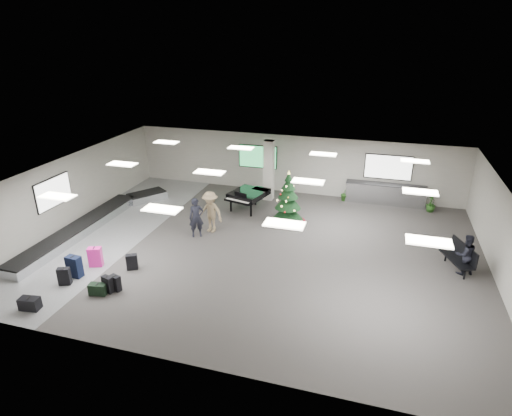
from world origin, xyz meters
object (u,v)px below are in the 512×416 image
(pink_suitcase, at_px, (95,257))
(traveler_a, at_px, (196,218))
(baggage_carousel, at_px, (94,222))
(potted_plant_right, at_px, (431,204))
(service_counter, at_px, (385,194))
(potted_plant_left, at_px, (345,193))
(traveler_bench, at_px, (465,255))
(grand_piano, at_px, (248,195))
(traveler_b, at_px, (210,212))
(christmas_tree, at_px, (288,205))
(bench, at_px, (460,256))

(pink_suitcase, relative_size, traveler_a, 0.45)
(baggage_carousel, relative_size, potted_plant_right, 11.72)
(service_counter, bearing_deg, potted_plant_left, -175.80)
(service_counter, bearing_deg, baggage_carousel, -152.33)
(traveler_bench, bearing_deg, baggage_carousel, -21.33)
(baggage_carousel, height_order, service_counter, service_counter)
(baggage_carousel, relative_size, grand_piano, 4.27)
(traveler_a, xyz_separation_m, traveler_b, (0.40, 0.62, 0.06))
(baggage_carousel, xyz_separation_m, potted_plant_left, (10.80, 6.58, 0.19))
(traveler_b, bearing_deg, service_counter, 50.88)
(grand_piano, bearing_deg, christmas_tree, -6.23)
(bench, xyz_separation_m, traveler_a, (-10.64, -0.10, 0.28))
(grand_piano, relative_size, traveler_bench, 1.44)
(christmas_tree, distance_m, potted_plant_right, 7.35)
(service_counter, xyz_separation_m, traveler_a, (-7.86, -6.30, 0.34))
(grand_piano, xyz_separation_m, traveler_b, (-0.82, -2.88, 0.15))
(pink_suitcase, bearing_deg, baggage_carousel, 106.58)
(baggage_carousel, height_order, potted_plant_left, potted_plant_left)
(baggage_carousel, bearing_deg, service_counter, 27.67)
(baggage_carousel, relative_size, traveler_a, 5.48)
(traveler_a, relative_size, potted_plant_right, 2.14)
(baggage_carousel, bearing_deg, grand_piano, 32.37)
(grand_piano, distance_m, traveler_a, 3.72)
(pink_suitcase, distance_m, traveler_bench, 13.88)
(baggage_carousel, bearing_deg, potted_plant_left, 31.37)
(grand_piano, relative_size, bench, 1.28)
(service_counter, relative_size, traveler_b, 2.14)
(grand_piano, relative_size, traveler_b, 1.20)
(bench, bearing_deg, pink_suitcase, 172.68)
(pink_suitcase, xyz_separation_m, potted_plant_left, (8.49, 9.66, 0.02))
(pink_suitcase, bearing_deg, service_counter, 22.72)
(christmas_tree, relative_size, traveler_a, 1.44)
(traveler_a, bearing_deg, traveler_bench, -31.73)
(baggage_carousel, distance_m, pink_suitcase, 3.85)
(baggage_carousel, relative_size, bench, 5.48)
(service_counter, xyz_separation_m, potted_plant_right, (2.23, -0.45, -0.13))
(service_counter, distance_m, traveler_bench, 7.03)
(baggage_carousel, distance_m, grand_piano, 7.37)
(baggage_carousel, bearing_deg, bench, 1.93)
(christmas_tree, bearing_deg, traveler_bench, -20.52)
(christmas_tree, relative_size, traveler_bench, 1.61)
(baggage_carousel, xyz_separation_m, traveler_bench, (15.75, 0.34, 0.58))
(baggage_carousel, height_order, pink_suitcase, pink_suitcase)
(pink_suitcase, xyz_separation_m, traveler_bench, (13.45, 3.42, 0.40))
(baggage_carousel, height_order, potted_plant_right, potted_plant_right)
(baggage_carousel, relative_size, pink_suitcase, 12.13)
(traveler_b, bearing_deg, bench, 10.63)
(service_counter, relative_size, grand_piano, 1.78)
(baggage_carousel, xyz_separation_m, bench, (15.63, 0.53, 0.39))
(christmas_tree, bearing_deg, pink_suitcase, -135.10)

